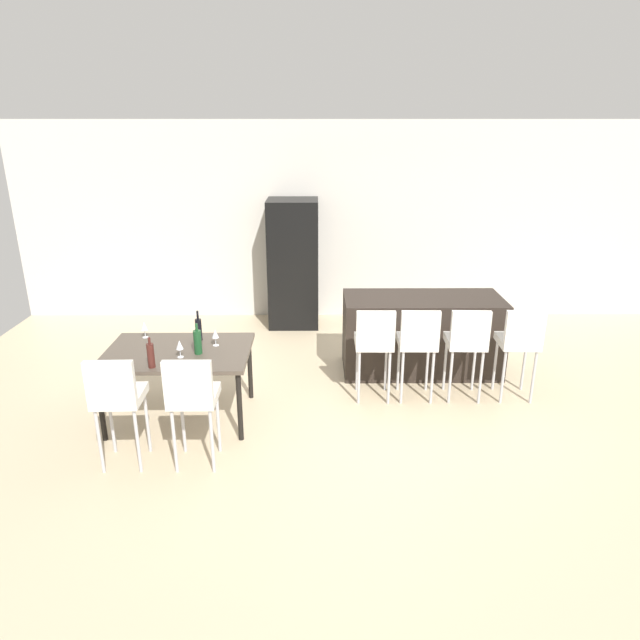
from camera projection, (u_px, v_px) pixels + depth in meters
name	position (u px, v px, depth m)	size (l,w,h in m)	color
ground_plane	(364.00, 399.00, 6.11)	(10.00, 10.00, 0.00)	#C6B28E
back_wall	(351.00, 222.00, 8.35)	(10.00, 0.12, 2.90)	beige
kitchen_island	(421.00, 334.00, 6.70)	(1.86, 0.79, 0.92)	black
bar_chair_left	(374.00, 340.00, 5.88)	(0.41, 0.41, 1.05)	silver
bar_chair_middle	(418.00, 340.00, 5.88)	(0.41, 0.41, 1.05)	silver
bar_chair_right	(467.00, 339.00, 5.89)	(0.41, 0.41, 1.05)	silver
bar_chair_far	(520.00, 339.00, 5.89)	(0.41, 0.41, 1.05)	silver
dining_table	(178.00, 356.00, 5.52)	(1.42, 0.98, 0.74)	#4C4238
dining_chair_near	(117.00, 394.00, 4.70)	(0.41, 0.41, 1.05)	silver
dining_chair_far	(192.00, 394.00, 4.71)	(0.40, 0.40, 1.05)	silver
wine_bottle_far	(199.00, 329.00, 5.72)	(0.06, 0.06, 0.32)	black
wine_bottle_right	(198.00, 342.00, 5.38)	(0.08, 0.08, 0.31)	#194723
wine_bottle_corner	(151.00, 355.00, 5.08)	(0.07, 0.07, 0.29)	#471E19
wine_glass_left	(144.00, 326.00, 5.79)	(0.07, 0.07, 0.17)	silver
wine_glass_middle	(180.00, 345.00, 5.30)	(0.07, 0.07, 0.17)	silver
wine_glass_near	(215.00, 334.00, 5.58)	(0.07, 0.07, 0.17)	silver
refrigerator	(293.00, 263.00, 8.11)	(0.72, 0.68, 1.84)	black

